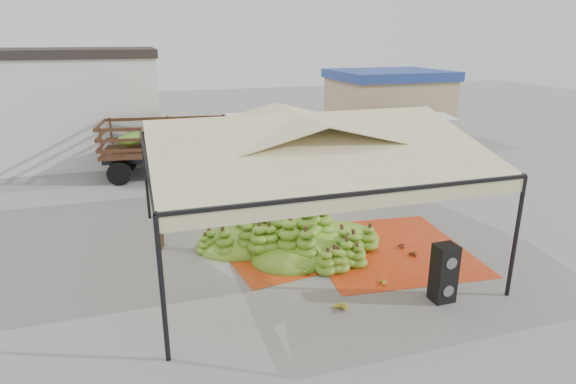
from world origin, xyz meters
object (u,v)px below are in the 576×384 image
object	(u,v)px
truck_left	(196,140)
truck_right	(382,135)
banana_heap	(294,224)
speaker_stack	(444,273)
vendor	(261,172)

from	to	relation	value
truck_left	truck_right	bearing A→B (deg)	-1.17
banana_heap	truck_right	distance (m)	10.05
banana_heap	speaker_stack	world-z (taller)	speaker_stack
speaker_stack	vendor	bearing A→B (deg)	100.80
speaker_stack	banana_heap	bearing A→B (deg)	117.57
banana_heap	truck_right	world-z (taller)	truck_right
vendor	truck_left	world-z (taller)	truck_left
vendor	truck_left	distance (m)	4.08
banana_heap	truck_right	size ratio (longest dim) A/B	0.78
truck_right	vendor	bearing A→B (deg)	-144.80
speaker_stack	truck_right	world-z (taller)	truck_right
vendor	truck_right	world-z (taller)	truck_right
banana_heap	truck_right	xyz separation A→B (m)	(6.83, 7.33, 0.87)
truck_left	vendor	bearing A→B (deg)	-51.80
speaker_stack	truck_left	size ratio (longest dim) A/B	0.19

